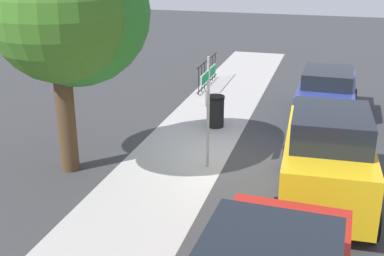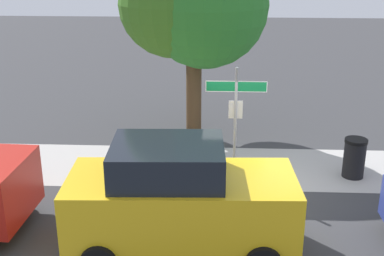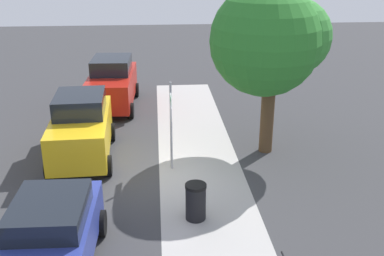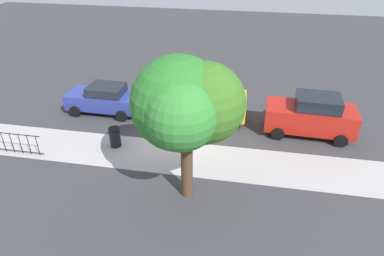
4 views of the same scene
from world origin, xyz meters
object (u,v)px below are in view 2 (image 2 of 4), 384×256
Objects in this scene: shade_tree at (194,4)px; car_yellow at (179,199)px; street_sign at (236,107)px; trash_bin at (354,158)px.

car_yellow is (0.03, -5.98, -2.81)m from shade_tree.
street_sign is 3.29m from trash_bin.
street_sign is 0.51× the size of shade_tree.
car_yellow reaches higher than trash_bin.
trash_bin is (2.94, 0.50, -1.40)m from street_sign.
car_yellow is (-1.08, -2.89, -0.85)m from street_sign.
shade_tree reaches higher than street_sign.
street_sign reaches higher than trash_bin.
trash_bin is at bearing 37.71° from car_yellow.
street_sign is 0.68× the size of car_yellow.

